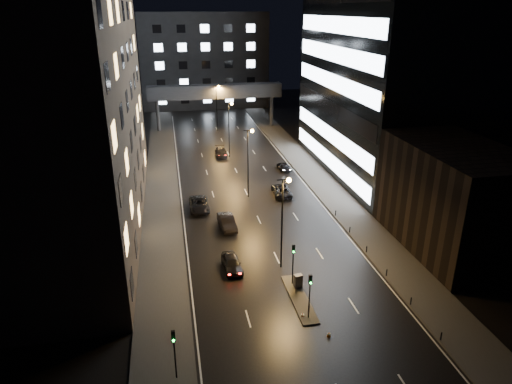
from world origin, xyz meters
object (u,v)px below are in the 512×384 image
at_px(car_away_a, 232,263).
at_px(utility_cabinet, 298,281).
at_px(car_away_d, 221,152).
at_px(car_away_c, 199,204).
at_px(car_toward_a, 281,190).
at_px(car_toward_b, 284,166).
at_px(car_away_b, 227,222).

distance_m(car_away_a, utility_cabinet, 7.54).
bearing_deg(car_away_d, car_away_c, -102.49).
xyz_separation_m(car_toward_a, utility_cabinet, (-4.27, -23.96, 0.06)).
xyz_separation_m(car_away_c, utility_cabinet, (8.13, -20.89, 0.04)).
height_order(car_away_a, utility_cabinet, car_away_a).
distance_m(car_away_c, car_away_d, 24.69).
bearing_deg(car_away_d, utility_cabinet, -85.78).
bearing_deg(car_away_c, car_away_d, 76.53).
relative_size(car_away_a, utility_cabinet, 3.34).
xyz_separation_m(car_away_a, car_away_d, (3.74, 40.22, -0.03)).
distance_m(car_toward_a, utility_cabinet, 24.34).
distance_m(car_away_d, utility_cabinet, 44.91).
xyz_separation_m(car_away_a, utility_cabinet, (5.94, -4.64, 0.06)).
height_order(car_away_d, car_toward_b, car_away_d).
distance_m(car_away_b, car_away_d, 30.46).
bearing_deg(car_away_b, car_away_c, 110.71).
relative_size(car_away_b, car_toward_a, 0.91).
relative_size(car_away_a, car_away_c, 0.79).
bearing_deg(car_toward_a, car_away_d, -69.20).
relative_size(car_away_c, car_toward_a, 1.03).
relative_size(car_away_a, car_away_b, 0.90).
relative_size(car_toward_b, utility_cabinet, 3.29).
distance_m(car_away_a, car_away_d, 40.39).
height_order(car_away_b, car_away_d, car_away_b).
relative_size(car_away_b, car_away_c, 0.89).
bearing_deg(car_toward_b, car_away_d, -45.88).
relative_size(car_toward_a, car_toward_b, 1.24).
relative_size(car_away_d, utility_cabinet, 3.78).
xyz_separation_m(car_away_b, car_toward_a, (9.40, 9.43, -0.06)).
bearing_deg(car_away_a, car_toward_b, 62.59).
distance_m(car_toward_a, car_toward_b, 11.31).
height_order(car_away_c, utility_cabinet, car_away_c).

